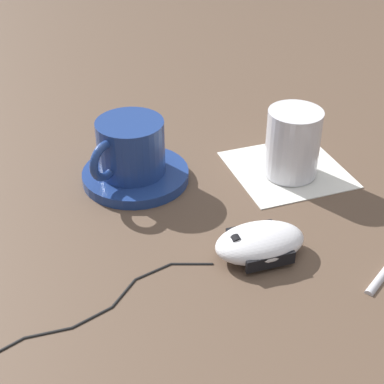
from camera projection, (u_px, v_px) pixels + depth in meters
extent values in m
plane|color=brown|center=(245.00, 207.00, 0.69)|extent=(3.00, 3.00, 0.00)
cylinder|color=navy|center=(136.00, 175.00, 0.73)|extent=(0.13, 0.13, 0.01)
cylinder|color=navy|center=(131.00, 147.00, 0.71)|extent=(0.08, 0.08, 0.07)
torus|color=navy|center=(106.00, 161.00, 0.68)|extent=(0.03, 0.05, 0.05)
ellipsoid|color=silver|center=(260.00, 242.00, 0.61)|extent=(0.07, 0.10, 0.03)
cylinder|color=black|center=(236.00, 241.00, 0.60)|extent=(0.01, 0.01, 0.01)
cube|color=black|center=(271.00, 262.00, 0.59)|extent=(0.01, 0.05, 0.01)
cube|color=black|center=(249.00, 230.00, 0.63)|extent=(0.01, 0.05, 0.01)
cylinder|color=black|center=(192.00, 263.00, 0.60)|extent=(0.02, 0.04, 0.00)
cylinder|color=black|center=(153.00, 271.00, 0.59)|extent=(0.01, 0.04, 0.00)
cylinder|color=black|center=(124.00, 292.00, 0.57)|extent=(0.03, 0.04, 0.00)
cylinder|color=black|center=(92.00, 316.00, 0.54)|extent=(0.01, 0.04, 0.00)
cylinder|color=black|center=(48.00, 332.00, 0.53)|extent=(0.01, 0.04, 0.00)
cylinder|color=black|center=(2.00, 349.00, 0.51)|extent=(0.01, 0.04, 0.00)
sphere|color=black|center=(212.00, 263.00, 0.60)|extent=(0.00, 0.00, 0.00)
sphere|color=black|center=(171.00, 263.00, 0.60)|extent=(0.00, 0.00, 0.00)
sphere|color=black|center=(135.00, 279.00, 0.58)|extent=(0.00, 0.00, 0.00)
sphere|color=black|center=(112.00, 306.00, 0.55)|extent=(0.00, 0.00, 0.00)
sphere|color=black|center=(72.00, 327.00, 0.53)|extent=(0.00, 0.00, 0.00)
sphere|color=black|center=(24.00, 337.00, 0.52)|extent=(0.00, 0.00, 0.00)
cube|color=silver|center=(287.00, 169.00, 0.76)|extent=(0.15, 0.15, 0.00)
cylinder|color=silver|center=(293.00, 143.00, 0.72)|extent=(0.07, 0.07, 0.09)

